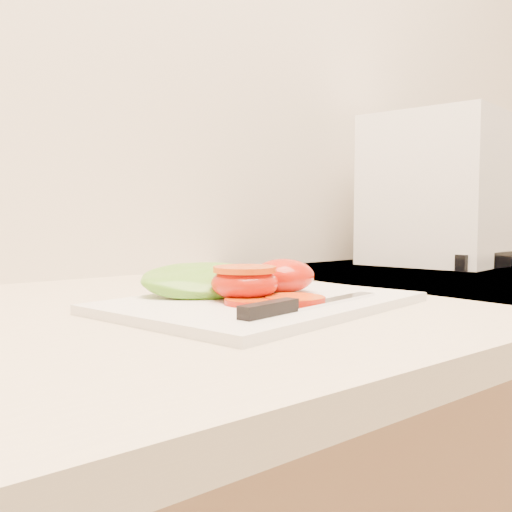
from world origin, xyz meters
TOP-DOWN VIEW (x-y plane):
  - cutting_board at (-0.05, 1.61)m, footprint 0.36×0.28m
  - tomato_half_dome at (-0.00, 1.62)m, footprint 0.07×0.07m
  - tomato_half_cut at (-0.08, 1.61)m, footprint 0.07×0.07m
  - tomato_slice_0 at (-0.05, 1.56)m, footprint 0.06×0.06m
  - tomato_slice_1 at (-0.09, 1.58)m, footprint 0.05×0.05m
  - lettuce_leaf_0 at (-0.08, 1.67)m, footprint 0.18×0.14m
  - lettuce_leaf_1 at (-0.04, 1.68)m, footprint 0.12×0.12m
  - knife at (-0.08, 1.53)m, footprint 0.21×0.05m
  - appliance at (0.56, 1.80)m, footprint 0.24×0.28m

SIDE VIEW (x-z plane):
  - cutting_board at x=-0.05m, z-range 0.93..0.94m
  - tomato_slice_1 at x=-0.09m, z-range 0.94..0.95m
  - tomato_slice_0 at x=-0.05m, z-range 0.94..0.95m
  - knife at x=-0.08m, z-range 0.94..0.95m
  - lettuce_leaf_1 at x=-0.04m, z-range 0.94..0.96m
  - lettuce_leaf_0 at x=-0.08m, z-range 0.94..0.97m
  - tomato_half_dome at x=0.00m, z-range 0.94..0.98m
  - tomato_half_cut at x=-0.08m, z-range 0.94..0.98m
  - appliance at x=0.56m, z-range 0.93..1.23m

